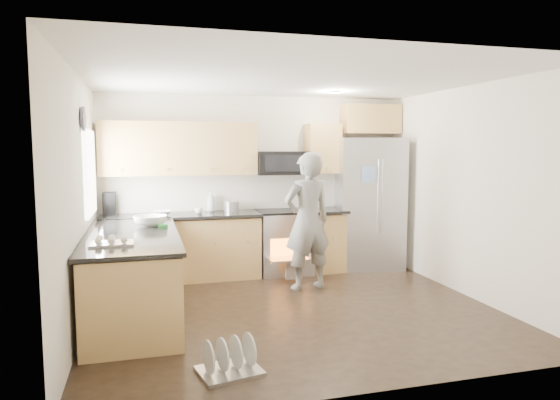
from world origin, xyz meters
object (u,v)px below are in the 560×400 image
object	(u,v)px
stove_range	(284,227)
person	(307,221)
refrigerator	(369,203)
dish_rack	(229,363)

from	to	relation	value
stove_range	person	world-z (taller)	stove_range
stove_range	person	bearing A→B (deg)	-85.37
person	stove_range	bearing A→B (deg)	-95.20
refrigerator	person	xyz separation A→B (m)	(-1.29, -0.90, -0.10)
stove_range	person	xyz separation A→B (m)	(0.07, -0.89, 0.22)
refrigerator	person	distance (m)	1.57
dish_rack	person	bearing A→B (deg)	57.35
stove_range	dish_rack	world-z (taller)	stove_range
stove_range	refrigerator	world-z (taller)	refrigerator
stove_range	refrigerator	distance (m)	1.40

